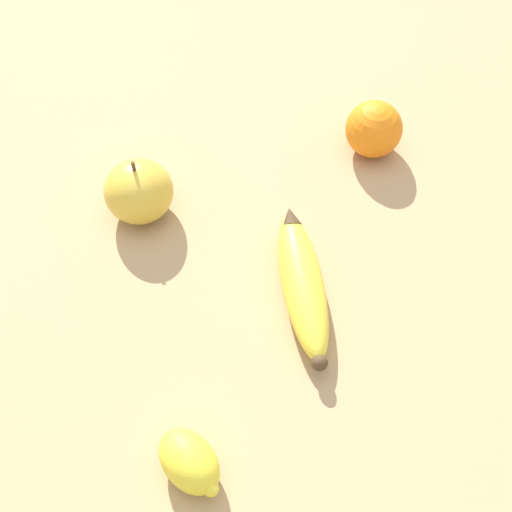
% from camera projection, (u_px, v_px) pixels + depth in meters
% --- Properties ---
extents(ground_plane, '(3.00, 3.00, 0.00)m').
position_uv_depth(ground_plane, '(248.00, 310.00, 0.79)').
color(ground_plane, tan).
extents(banana, '(0.08, 0.21, 0.04)m').
position_uv_depth(banana, '(303.00, 285.00, 0.78)').
color(banana, yellow).
rests_on(banana, ground_plane).
extents(orange, '(0.07, 0.07, 0.07)m').
position_uv_depth(orange, '(374.00, 129.00, 0.90)').
color(orange, orange).
rests_on(orange, ground_plane).
extents(apple, '(0.08, 0.08, 0.09)m').
position_uv_depth(apple, '(139.00, 191.00, 0.84)').
color(apple, gold).
rests_on(apple, ground_plane).
extents(lemon, '(0.07, 0.08, 0.05)m').
position_uv_depth(lemon, '(189.00, 462.00, 0.67)').
color(lemon, yellow).
rests_on(lemon, ground_plane).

